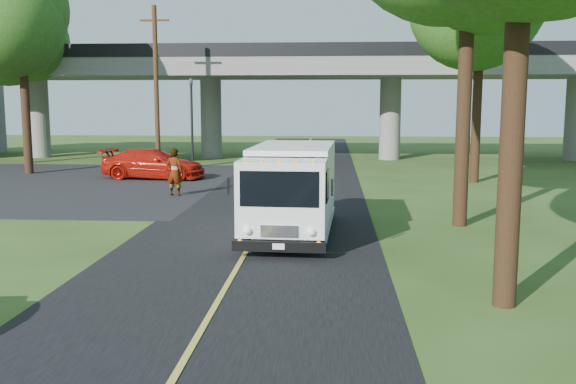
# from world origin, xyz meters

# --- Properties ---
(ground) EXTENTS (120.00, 120.00, 0.00)m
(ground) POSITION_xyz_m (0.00, 0.00, 0.00)
(ground) COLOR #2F4518
(ground) RESTS_ON ground
(road) EXTENTS (7.00, 90.00, 0.02)m
(road) POSITION_xyz_m (0.00, 10.00, 0.01)
(road) COLOR black
(road) RESTS_ON ground
(parking_lot) EXTENTS (16.00, 18.00, 0.01)m
(parking_lot) POSITION_xyz_m (-11.00, 18.00, 0.01)
(parking_lot) COLOR black
(parking_lot) RESTS_ON ground
(lane_line) EXTENTS (0.12, 90.00, 0.01)m
(lane_line) POSITION_xyz_m (0.00, 10.00, 0.03)
(lane_line) COLOR gold
(lane_line) RESTS_ON road
(overpass) EXTENTS (54.00, 10.00, 7.30)m
(overpass) POSITION_xyz_m (0.00, 32.00, 4.56)
(overpass) COLOR slate
(overpass) RESTS_ON ground
(traffic_signal) EXTENTS (0.18, 0.22, 5.20)m
(traffic_signal) POSITION_xyz_m (-6.00, 26.00, 3.20)
(traffic_signal) COLOR black
(traffic_signal) RESTS_ON ground
(utility_pole) EXTENTS (1.60, 0.26, 9.00)m
(utility_pole) POSITION_xyz_m (-7.50, 24.00, 4.59)
(utility_pole) COLOR #472D19
(utility_pole) RESTS_ON ground
(tree_right_far) EXTENTS (5.77, 5.67, 10.99)m
(tree_right_far) POSITION_xyz_m (9.21, 19.84, 8.30)
(tree_right_far) COLOR #382314
(tree_right_far) RESTS_ON ground
(tree_left_lot) EXTENTS (5.60, 5.50, 10.50)m
(tree_left_lot) POSITION_xyz_m (-13.79, 21.84, 7.90)
(tree_left_lot) COLOR #382314
(tree_left_lot) RESTS_ON ground
(tree_left_far) EXTENTS (5.26, 5.16, 9.89)m
(tree_left_far) POSITION_xyz_m (-16.79, 27.84, 7.45)
(tree_left_far) COLOR #382314
(tree_left_far) RESTS_ON ground
(step_van) EXTENTS (2.53, 6.27, 2.59)m
(step_van) POSITION_xyz_m (1.04, 7.18, 1.41)
(step_van) COLOR white
(step_van) RESTS_ON ground
(red_sedan) EXTENTS (5.36, 2.62, 1.50)m
(red_sedan) POSITION_xyz_m (-6.74, 20.31, 0.75)
(red_sedan) COLOR #B7160B
(red_sedan) RESTS_ON ground
(pedestrian) EXTENTS (0.80, 0.61, 1.97)m
(pedestrian) POSITION_xyz_m (-4.24, 14.60, 0.98)
(pedestrian) COLOR gray
(pedestrian) RESTS_ON ground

